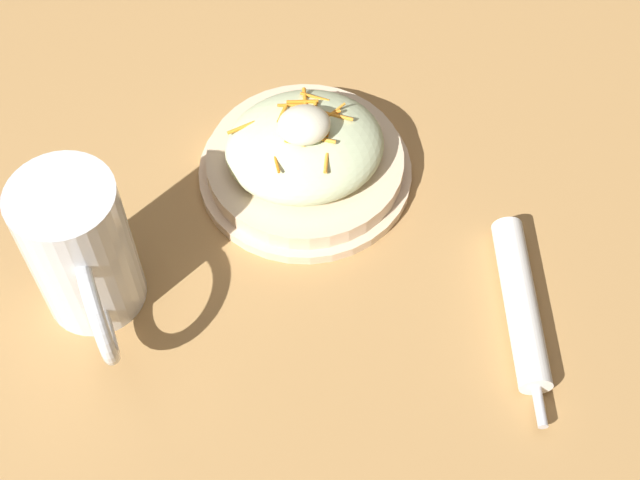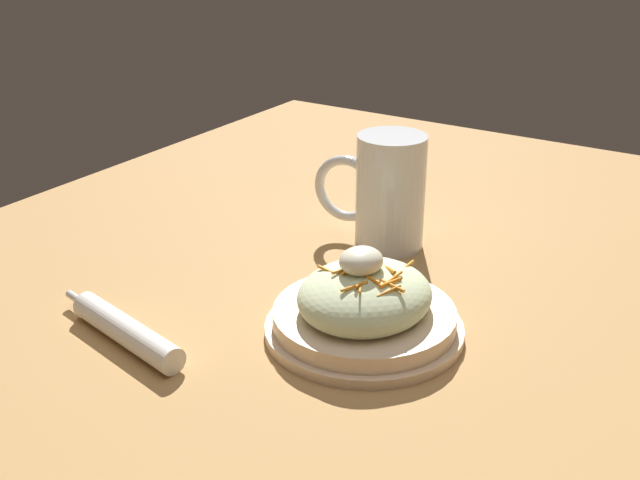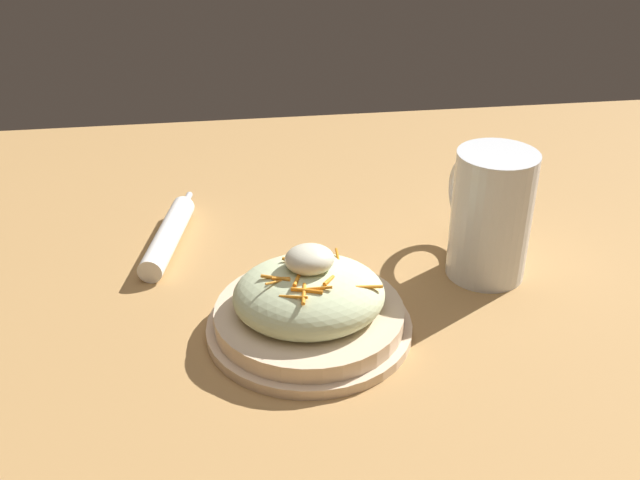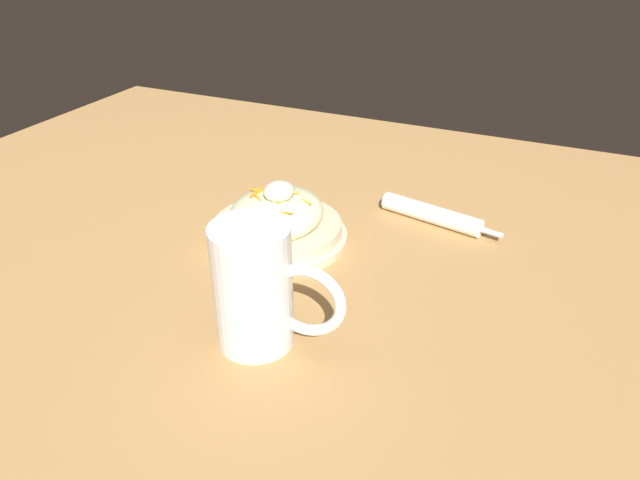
% 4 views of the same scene
% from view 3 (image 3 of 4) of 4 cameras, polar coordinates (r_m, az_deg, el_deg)
% --- Properties ---
extents(ground_plane, '(1.43, 1.43, 0.00)m').
position_cam_3_polar(ground_plane, '(0.78, 7.70, -8.92)').
color(ground_plane, '#B2844C').
extents(salad_plate, '(0.22, 0.22, 0.10)m').
position_cam_3_polar(salad_plate, '(0.79, -0.83, -5.07)').
color(salad_plate, beige).
rests_on(salad_plate, ground_plane).
extents(beer_mug, '(0.09, 0.16, 0.16)m').
position_cam_3_polar(beer_mug, '(0.89, 12.73, 1.43)').
color(beer_mug, white).
rests_on(beer_mug, ground_plane).
extents(napkin_roll, '(0.07, 0.21, 0.03)m').
position_cam_3_polar(napkin_roll, '(0.97, -11.48, 0.30)').
color(napkin_roll, white).
rests_on(napkin_roll, ground_plane).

